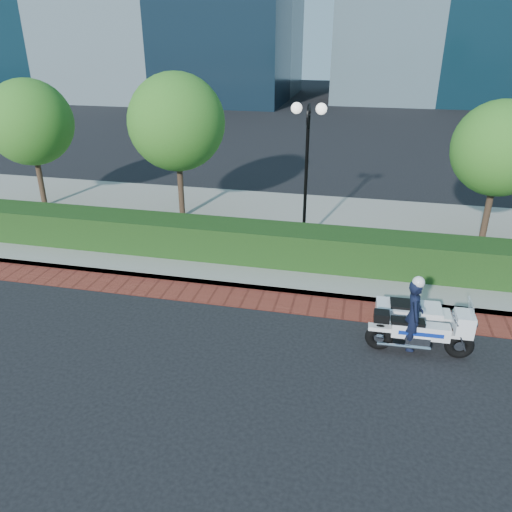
% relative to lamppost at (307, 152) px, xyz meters
% --- Properties ---
extents(ground, '(120.00, 120.00, 0.00)m').
position_rel_lamppost_xyz_m(ground, '(-1.00, -5.20, -2.96)').
color(ground, black).
rests_on(ground, ground).
extents(brick_strip, '(60.00, 1.00, 0.01)m').
position_rel_lamppost_xyz_m(brick_strip, '(-1.00, -3.70, -2.95)').
color(brick_strip, maroon).
rests_on(brick_strip, ground).
extents(sidewalk, '(60.00, 8.00, 0.15)m').
position_rel_lamppost_xyz_m(sidewalk, '(-1.00, 0.80, -2.88)').
color(sidewalk, gray).
rests_on(sidewalk, ground).
extents(hedge_main, '(18.00, 1.20, 1.00)m').
position_rel_lamppost_xyz_m(hedge_main, '(-1.00, -1.60, -2.31)').
color(hedge_main, black).
rests_on(hedge_main, sidewalk).
extents(lamppost, '(1.02, 0.70, 4.21)m').
position_rel_lamppost_xyz_m(lamppost, '(0.00, 0.00, 0.00)').
color(lamppost, black).
rests_on(lamppost, sidewalk).
extents(tree_a, '(3.00, 3.00, 4.58)m').
position_rel_lamppost_xyz_m(tree_a, '(-10.00, 1.30, 0.26)').
color(tree_a, '#332319').
rests_on(tree_a, sidewalk).
extents(tree_b, '(3.20, 3.20, 4.89)m').
position_rel_lamppost_xyz_m(tree_b, '(-4.50, 1.30, 0.48)').
color(tree_b, '#332319').
rests_on(tree_b, sidewalk).
extents(tree_c, '(2.80, 2.80, 4.30)m').
position_rel_lamppost_xyz_m(tree_c, '(5.50, 1.30, 0.09)').
color(tree_c, '#332319').
rests_on(tree_c, sidewalk).
extents(police_motorcycle, '(2.22, 1.56, 1.79)m').
position_rel_lamppost_xyz_m(police_motorcycle, '(3.02, -4.87, -2.34)').
color(police_motorcycle, black).
rests_on(police_motorcycle, ground).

